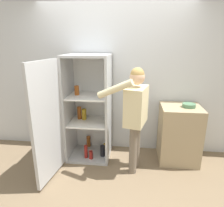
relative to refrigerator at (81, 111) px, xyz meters
name	(u,v)px	position (x,y,z in m)	size (l,w,h in m)	color
ground_plane	(107,179)	(0.48, -0.52, -0.84)	(12.00, 12.00, 0.00)	#7A664C
wall_back	(114,79)	(0.48, 0.46, 0.44)	(7.00, 0.06, 2.55)	silver
refrigerator	(81,111)	(0.00, 0.00, 0.00)	(0.83, 1.31, 1.70)	#B7BABC
person	(135,109)	(0.85, -0.22, 0.14)	(0.71, 0.58, 1.56)	#726656
counter	(179,134)	(1.56, 0.13, -0.37)	(0.61, 0.57, 0.92)	tan
bowl	(189,105)	(1.66, 0.11, 0.12)	(0.20, 0.20, 0.06)	#517F5B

